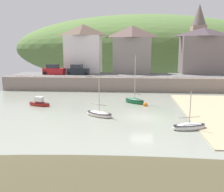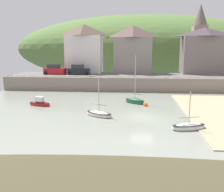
{
  "view_description": "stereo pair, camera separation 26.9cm",
  "coord_description": "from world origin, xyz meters",
  "px_view_note": "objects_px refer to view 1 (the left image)",
  "views": [
    {
      "loc": [
        -1.16,
        -27.22,
        7.5
      ],
      "look_at": [
        -3.6,
        3.86,
        1.55
      ],
      "focal_mm": 40.92,
      "sensor_mm": 36.0,
      "label": 1
    },
    {
      "loc": [
        -0.89,
        -27.19,
        7.5
      ],
      "look_at": [
        -3.6,
        3.86,
        1.55
      ],
      "focal_mm": 40.92,
      "sensor_mm": 36.0,
      "label": 2
    }
  ],
  "objects_px": {
    "waterfront_building_centre": "(132,49)",
    "waterfront_building_left": "(83,48)",
    "waterfront_building_right": "(203,50)",
    "mooring_buoy": "(145,105)",
    "parked_car_near_slipway": "(54,70)",
    "sailboat_blue_trim": "(135,101)",
    "sailboat_tall_mast": "(189,127)",
    "church_with_spire": "(198,37)",
    "motorboat_with_cabin": "(39,103)",
    "sailboat_far_left": "(99,114)",
    "parked_car_by_wall": "(78,70)"
  },
  "relations": [
    {
      "from": "sailboat_tall_mast",
      "to": "parked_car_near_slipway",
      "type": "distance_m",
      "value": 32.11
    },
    {
      "from": "waterfront_building_left",
      "to": "motorboat_with_cabin",
      "type": "bearing_deg",
      "value": -95.48
    },
    {
      "from": "waterfront_building_right",
      "to": "sailboat_blue_trim",
      "type": "relative_size",
      "value": 1.34
    },
    {
      "from": "sailboat_blue_trim",
      "to": "sailboat_tall_mast",
      "type": "xyz_separation_m",
      "value": [
        4.97,
        -11.0,
        -0.06
      ]
    },
    {
      "from": "mooring_buoy",
      "to": "parked_car_by_wall",
      "type": "bearing_deg",
      "value": 128.32
    },
    {
      "from": "waterfront_building_left",
      "to": "parked_car_near_slipway",
      "type": "relative_size",
      "value": 2.28
    },
    {
      "from": "church_with_spire",
      "to": "parked_car_near_slipway",
      "type": "relative_size",
      "value": 3.28
    },
    {
      "from": "waterfront_building_left",
      "to": "sailboat_tall_mast",
      "type": "xyz_separation_m",
      "value": [
        15.39,
        -29.17,
        -7.09
      ]
    },
    {
      "from": "church_with_spire",
      "to": "sailboat_far_left",
      "type": "distance_m",
      "value": 35.26
    },
    {
      "from": "sailboat_tall_mast",
      "to": "parked_car_by_wall",
      "type": "relative_size",
      "value": 0.92
    },
    {
      "from": "waterfront_building_left",
      "to": "parked_car_near_slipway",
      "type": "xyz_separation_m",
      "value": [
        -4.95,
        -4.5,
        -4.15
      ]
    },
    {
      "from": "waterfront_building_centre",
      "to": "waterfront_building_right",
      "type": "height_order",
      "value": "waterfront_building_centre"
    },
    {
      "from": "waterfront_building_centre",
      "to": "mooring_buoy",
      "type": "relative_size",
      "value": 15.62
    },
    {
      "from": "waterfront_building_left",
      "to": "church_with_spire",
      "type": "relative_size",
      "value": 0.7
    },
    {
      "from": "church_with_spire",
      "to": "parked_car_by_wall",
      "type": "relative_size",
      "value": 3.38
    },
    {
      "from": "waterfront_building_right",
      "to": "church_with_spire",
      "type": "xyz_separation_m",
      "value": [
        -0.14,
        4.0,
        2.68
      ]
    },
    {
      "from": "waterfront_building_left",
      "to": "church_with_spire",
      "type": "bearing_deg",
      "value": 9.55
    },
    {
      "from": "waterfront_building_left",
      "to": "parked_car_near_slipway",
      "type": "distance_m",
      "value": 7.87
    },
    {
      "from": "waterfront_building_centre",
      "to": "sailboat_blue_trim",
      "type": "xyz_separation_m",
      "value": [
        0.5,
        -18.17,
        -6.87
      ]
    },
    {
      "from": "waterfront_building_right",
      "to": "parked_car_by_wall",
      "type": "xyz_separation_m",
      "value": [
        -24.19,
        -4.5,
        -3.72
      ]
    },
    {
      "from": "parked_car_by_wall",
      "to": "waterfront_building_left",
      "type": "bearing_deg",
      "value": 87.48
    },
    {
      "from": "waterfront_building_left",
      "to": "church_with_spire",
      "type": "xyz_separation_m",
      "value": [
        23.76,
        4.0,
        2.25
      ]
    },
    {
      "from": "waterfront_building_right",
      "to": "mooring_buoy",
      "type": "distance_m",
      "value": 24.16
    },
    {
      "from": "motorboat_with_cabin",
      "to": "sailboat_tall_mast",
      "type": "relative_size",
      "value": 0.85
    },
    {
      "from": "sailboat_far_left",
      "to": "motorboat_with_cabin",
      "type": "distance_m",
      "value": 9.57
    },
    {
      "from": "parked_car_near_slipway",
      "to": "mooring_buoy",
      "type": "bearing_deg",
      "value": -35.77
    },
    {
      "from": "mooring_buoy",
      "to": "sailboat_blue_trim",
      "type": "bearing_deg",
      "value": 130.41
    },
    {
      "from": "waterfront_building_centre",
      "to": "waterfront_building_left",
      "type": "bearing_deg",
      "value": -180.0
    },
    {
      "from": "waterfront_building_left",
      "to": "waterfront_building_centre",
      "type": "height_order",
      "value": "waterfront_building_left"
    },
    {
      "from": "parked_car_by_wall",
      "to": "waterfront_building_centre",
      "type": "bearing_deg",
      "value": 24.9
    },
    {
      "from": "sailboat_tall_mast",
      "to": "sailboat_far_left",
      "type": "bearing_deg",
      "value": 139.74
    },
    {
      "from": "sailboat_blue_trim",
      "to": "sailboat_tall_mast",
      "type": "height_order",
      "value": "sailboat_blue_trim"
    },
    {
      "from": "waterfront_building_right",
      "to": "motorboat_with_cabin",
      "type": "bearing_deg",
      "value": -141.27
    },
    {
      "from": "sailboat_far_left",
      "to": "waterfront_building_right",
      "type": "bearing_deg",
      "value": 86.0
    },
    {
      "from": "waterfront_building_centre",
      "to": "parked_car_near_slipway",
      "type": "distance_m",
      "value": 16.04
    },
    {
      "from": "waterfront_building_right",
      "to": "church_with_spire",
      "type": "distance_m",
      "value": 4.82
    },
    {
      "from": "motorboat_with_cabin",
      "to": "parked_car_by_wall",
      "type": "bearing_deg",
      "value": 99.23
    },
    {
      "from": "waterfront_building_left",
      "to": "parked_car_near_slipway",
      "type": "bearing_deg",
      "value": -137.75
    },
    {
      "from": "motorboat_with_cabin",
      "to": "waterfront_building_left",
      "type": "bearing_deg",
      "value": 99.74
    },
    {
      "from": "sailboat_blue_trim",
      "to": "church_with_spire",
      "type": "bearing_deg",
      "value": 94.2
    },
    {
      "from": "sailboat_blue_trim",
      "to": "motorboat_with_cabin",
      "type": "bearing_deg",
      "value": -132.9
    },
    {
      "from": "parked_car_near_slipway",
      "to": "parked_car_by_wall",
      "type": "distance_m",
      "value": 4.67
    },
    {
      "from": "church_with_spire",
      "to": "parked_car_by_wall",
      "type": "xyz_separation_m",
      "value": [
        -24.05,
        -8.5,
        -6.4
      ]
    },
    {
      "from": "sailboat_blue_trim",
      "to": "parked_car_by_wall",
      "type": "height_order",
      "value": "sailboat_blue_trim"
    },
    {
      "from": "waterfront_building_centre",
      "to": "sailboat_far_left",
      "type": "relative_size",
      "value": 2.15
    },
    {
      "from": "motorboat_with_cabin",
      "to": "parked_car_near_slipway",
      "type": "xyz_separation_m",
      "value": [
        -2.96,
        16.28,
        2.87
      ]
    },
    {
      "from": "waterfront_building_left",
      "to": "waterfront_building_right",
      "type": "xyz_separation_m",
      "value": [
        23.91,
        -0.0,
        -0.43
      ]
    },
    {
      "from": "sailboat_blue_trim",
      "to": "motorboat_with_cabin",
      "type": "relative_size",
      "value": 2.05
    },
    {
      "from": "waterfront_building_centre",
      "to": "sailboat_blue_trim",
      "type": "bearing_deg",
      "value": -88.42
    },
    {
      "from": "waterfront_building_right",
      "to": "parked_car_near_slipway",
      "type": "bearing_deg",
      "value": -171.14
    }
  ]
}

